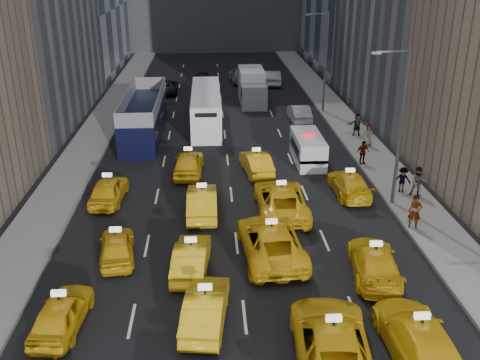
% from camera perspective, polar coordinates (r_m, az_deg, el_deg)
% --- Properties ---
extents(ground, '(160.00, 160.00, 0.00)m').
position_cam_1_polar(ground, '(20.60, 0.88, -17.70)').
color(ground, black).
rests_on(ground, ground).
extents(sidewalk_west, '(3.00, 90.00, 0.15)m').
position_cam_1_polar(sidewalk_west, '(43.74, -15.51, 4.19)').
color(sidewalk_west, gray).
rests_on(sidewalk_west, ground).
extents(sidewalk_east, '(3.00, 90.00, 0.15)m').
position_cam_1_polar(sidewalk_east, '(44.33, 12.14, 4.76)').
color(sidewalk_east, gray).
rests_on(sidewalk_east, ground).
extents(curb_west, '(0.15, 90.00, 0.18)m').
position_cam_1_polar(curb_west, '(43.46, -13.64, 4.28)').
color(curb_west, slate).
rests_on(curb_west, ground).
extents(curb_east, '(0.15, 90.00, 0.18)m').
position_cam_1_polar(curb_east, '(43.97, 10.32, 4.77)').
color(curb_east, slate).
rests_on(curb_east, ground).
extents(streetlight_near, '(2.15, 0.22, 9.00)m').
position_cam_1_polar(streetlight_near, '(30.72, 16.64, 5.81)').
color(streetlight_near, '#595B60').
rests_on(streetlight_near, ground).
extents(streetlight_far, '(2.15, 0.22, 9.00)m').
position_cam_1_polar(streetlight_far, '(49.49, 9.01, 12.62)').
color(streetlight_far, '#595B60').
rests_on(streetlight_far, ground).
extents(taxi_4, '(1.99, 4.15, 1.37)m').
position_cam_1_polar(taxi_4, '(22.29, -18.49, -13.29)').
color(taxi_4, gold).
rests_on(taxi_4, ground).
extents(taxi_5, '(2.05, 4.51, 1.43)m').
position_cam_1_polar(taxi_5, '(21.48, -3.69, -13.39)').
color(taxi_5, gold).
rests_on(taxi_5, ground).
extents(taxi_6, '(3.17, 6.01, 1.61)m').
position_cam_1_polar(taxi_6, '(19.94, 9.76, -16.68)').
color(taxi_6, gold).
rests_on(taxi_6, ground).
extents(taxi_7, '(2.27, 5.42, 1.56)m').
position_cam_1_polar(taxi_7, '(20.84, 18.50, -15.78)').
color(taxi_7, gold).
rests_on(taxi_7, ground).
extents(taxi_8, '(2.08, 4.09, 1.34)m').
position_cam_1_polar(taxi_8, '(26.22, -12.99, -6.88)').
color(taxi_8, gold).
rests_on(taxi_8, ground).
extents(taxi_9, '(1.83, 4.37, 1.40)m').
position_cam_1_polar(taxi_9, '(24.69, -5.20, -8.23)').
color(taxi_9, gold).
rests_on(taxi_9, ground).
extents(taxi_10, '(3.16, 6.13, 1.65)m').
position_cam_1_polar(taxi_10, '(25.71, 3.33, -6.50)').
color(taxi_10, gold).
rests_on(taxi_10, ground).
extents(taxi_11, '(2.60, 5.10, 1.42)m').
position_cam_1_polar(taxi_11, '(25.00, 14.11, -8.45)').
color(taxi_11, gold).
rests_on(taxi_11, ground).
extents(taxi_12, '(2.00, 4.40, 1.46)m').
position_cam_1_polar(taxi_12, '(32.25, -13.84, -1.03)').
color(taxi_12, gold).
rests_on(taxi_12, ground).
extents(taxi_13, '(1.63, 4.67, 1.54)m').
position_cam_1_polar(taxi_13, '(29.84, -4.07, -2.30)').
color(taxi_13, gold).
rests_on(taxi_13, ground).
extents(taxi_14, '(2.76, 5.93, 1.64)m').
position_cam_1_polar(taxi_14, '(29.94, 4.38, -2.11)').
color(taxi_14, gold).
rests_on(taxi_14, ground).
extents(taxi_15, '(2.03, 4.73, 1.36)m').
position_cam_1_polar(taxi_15, '(32.93, 11.55, -0.42)').
color(taxi_15, gold).
rests_on(taxi_15, ground).
extents(taxi_16, '(2.07, 4.68, 1.56)m').
position_cam_1_polar(taxi_16, '(35.45, -5.51, 1.83)').
color(taxi_16, gold).
rests_on(taxi_16, ground).
extents(taxi_17, '(2.13, 4.57, 1.45)m').
position_cam_1_polar(taxi_17, '(35.48, 1.74, 1.84)').
color(taxi_17, gold).
rests_on(taxi_17, ground).
extents(nypd_van, '(2.26, 4.98, 2.08)m').
position_cam_1_polar(nypd_van, '(37.72, 7.25, 3.30)').
color(nypd_van, silver).
rests_on(nypd_van, ground).
extents(double_decker, '(3.42, 12.00, 3.45)m').
position_cam_1_polar(double_decker, '(43.60, -10.20, 6.85)').
color(double_decker, black).
rests_on(double_decker, ground).
extents(city_bus, '(2.44, 11.43, 2.95)m').
position_cam_1_polar(city_bus, '(46.04, -3.63, 7.69)').
color(city_bus, white).
rests_on(city_bus, ground).
extents(box_truck, '(2.52, 6.98, 3.17)m').
position_cam_1_polar(box_truck, '(53.27, 1.28, 9.90)').
color(box_truck, white).
rests_on(box_truck, ground).
extents(misc_car_0, '(1.63, 4.53, 1.49)m').
position_cam_1_polar(misc_car_0, '(47.27, 6.34, 7.09)').
color(misc_car_0, '#B5B7BD').
rests_on(misc_car_0, ground).
extents(misc_car_1, '(2.55, 5.17, 1.41)m').
position_cam_1_polar(misc_car_1, '(57.88, -7.89, 9.87)').
color(misc_car_1, black).
rests_on(misc_car_1, ground).
extents(misc_car_2, '(2.68, 5.71, 1.61)m').
position_cam_1_polar(misc_car_2, '(62.50, 0.03, 11.12)').
color(misc_car_2, gray).
rests_on(misc_car_2, ground).
extents(misc_car_3, '(1.90, 4.28, 1.43)m').
position_cam_1_polar(misc_car_3, '(61.73, -4.03, 10.83)').
color(misc_car_3, black).
rests_on(misc_car_3, ground).
extents(misc_car_4, '(2.02, 5.00, 1.62)m').
position_cam_1_polar(misc_car_4, '(61.21, 3.47, 10.83)').
color(misc_car_4, '#9C9EA3').
rests_on(misc_car_4, ground).
extents(pedestrian_0, '(0.78, 0.65, 1.84)m').
position_cam_1_polar(pedestrian_0, '(29.35, 18.16, -3.25)').
color(pedestrian_0, gray).
rests_on(pedestrian_0, sidewalk_east).
extents(pedestrian_1, '(1.00, 0.75, 1.83)m').
position_cam_1_polar(pedestrian_1, '(33.30, 18.48, -0.18)').
color(pedestrian_1, gray).
rests_on(pedestrian_1, sidewalk_east).
extents(pedestrian_2, '(1.07, 0.54, 1.59)m').
position_cam_1_polar(pedestrian_2, '(33.62, 16.94, 0.01)').
color(pedestrian_2, gray).
rests_on(pedestrian_2, sidewalk_east).
extents(pedestrian_3, '(1.04, 0.64, 1.66)m').
position_cam_1_polar(pedestrian_3, '(37.59, 12.95, 2.89)').
color(pedestrian_3, gray).
rests_on(pedestrian_3, sidewalk_east).
extents(pedestrian_4, '(0.88, 0.58, 1.67)m').
position_cam_1_polar(pedestrian_4, '(41.42, 13.52, 4.69)').
color(pedestrian_4, gray).
rests_on(pedestrian_4, sidewalk_east).
extents(pedestrian_5, '(1.67, 0.66, 1.75)m').
position_cam_1_polar(pedestrian_5, '(43.71, 12.38, 5.78)').
color(pedestrian_5, gray).
rests_on(pedestrian_5, sidewalk_east).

